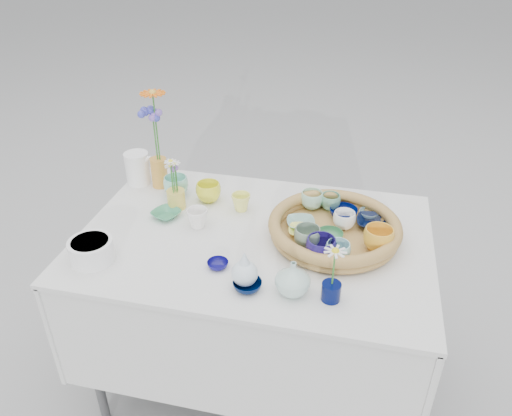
% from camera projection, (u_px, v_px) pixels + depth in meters
% --- Properties ---
extents(ground, '(80.00, 80.00, 0.00)m').
position_uv_depth(ground, '(255.00, 377.00, 2.21)').
color(ground, '#9A9A9A').
extents(display_table, '(1.26, 0.86, 0.77)m').
position_uv_depth(display_table, '(255.00, 377.00, 2.21)').
color(display_table, silver).
rests_on(display_table, ground).
extents(wicker_tray, '(0.47, 0.47, 0.08)m').
position_uv_depth(wicker_tray, '(334.00, 229.00, 1.78)').
color(wicker_tray, brown).
rests_on(wicker_tray, display_table).
extents(tray_ceramic_0, '(0.13, 0.13, 0.03)m').
position_uv_depth(tray_ceramic_0, '(343.00, 213.00, 1.88)').
color(tray_ceramic_0, '#020D49').
rests_on(tray_ceramic_0, wicker_tray).
extents(tray_ceramic_1, '(0.12, 0.12, 0.03)m').
position_uv_depth(tray_ceramic_1, '(372.00, 223.00, 1.82)').
color(tray_ceramic_1, black).
rests_on(tray_ceramic_1, wicker_tray).
extents(tray_ceramic_2, '(0.11, 0.11, 0.08)m').
position_uv_depth(tray_ceramic_2, '(378.00, 239.00, 1.69)').
color(tray_ceramic_2, gold).
rests_on(tray_ceramic_2, wicker_tray).
extents(tray_ceramic_3, '(0.12, 0.12, 0.03)m').
position_uv_depth(tray_ceramic_3, '(330.00, 236.00, 1.75)').
color(tray_ceramic_3, '#3B824F').
rests_on(tray_ceramic_3, wicker_tray).
extents(tray_ceramic_4, '(0.10, 0.10, 0.07)m').
position_uv_depth(tray_ceramic_4, '(307.00, 237.00, 1.70)').
color(tray_ceramic_4, gray).
rests_on(tray_ceramic_4, wicker_tray).
extents(tray_ceramic_5, '(0.12, 0.12, 0.03)m').
position_uv_depth(tray_ceramic_5, '(301.00, 223.00, 1.82)').
color(tray_ceramic_5, '#82B3A7').
rests_on(tray_ceramic_5, wicker_tray).
extents(tray_ceramic_6, '(0.09, 0.09, 0.07)m').
position_uv_depth(tray_ceramic_6, '(312.00, 200.00, 1.92)').
color(tray_ceramic_6, '#9CD5B8').
rests_on(tray_ceramic_6, wicker_tray).
extents(tray_ceramic_7, '(0.08, 0.08, 0.06)m').
position_uv_depth(tray_ceramic_7, '(344.00, 220.00, 1.81)').
color(tray_ceramic_7, white).
rests_on(tray_ceramic_7, wicker_tray).
extents(tray_ceramic_8, '(0.09, 0.09, 0.02)m').
position_uv_depth(tray_ceramic_8, '(369.00, 214.00, 1.88)').
color(tray_ceramic_8, '#92C3D2').
rests_on(tray_ceramic_8, wicker_tray).
extents(tray_ceramic_9, '(0.13, 0.13, 0.08)m').
position_uv_depth(tray_ceramic_9, '(321.00, 249.00, 1.64)').
color(tray_ceramic_9, '#1C1158').
rests_on(tray_ceramic_9, wicker_tray).
extents(tray_ceramic_10, '(0.10, 0.10, 0.02)m').
position_uv_depth(tray_ceramic_10, '(301.00, 231.00, 1.78)').
color(tray_ceramic_10, '#FBFD67').
rests_on(tray_ceramic_10, wicker_tray).
extents(tray_ceramic_11, '(0.09, 0.09, 0.07)m').
position_uv_depth(tray_ceramic_11, '(338.00, 252.00, 1.64)').
color(tray_ceramic_11, '#A2E2DB').
rests_on(tray_ceramic_11, wicker_tray).
extents(tray_ceramic_12, '(0.10, 0.10, 0.06)m').
position_uv_depth(tray_ceramic_12, '(330.00, 202.00, 1.92)').
color(tray_ceramic_12, '#63A384').
rests_on(tray_ceramic_12, wicker_tray).
extents(loose_ceramic_0, '(0.10, 0.10, 0.08)m').
position_uv_depth(loose_ceramic_0, '(208.00, 192.00, 2.00)').
color(loose_ceramic_0, yellow).
rests_on(loose_ceramic_0, display_table).
extents(loose_ceramic_1, '(0.10, 0.10, 0.07)m').
position_uv_depth(loose_ceramic_1, '(241.00, 202.00, 1.94)').
color(loose_ceramic_1, '#F6F76C').
rests_on(loose_ceramic_1, display_table).
extents(loose_ceramic_2, '(0.14, 0.14, 0.03)m').
position_uv_depth(loose_ceramic_2, '(166.00, 214.00, 1.91)').
color(loose_ceramic_2, '#3D8F65').
rests_on(loose_ceramic_2, display_table).
extents(loose_ceramic_3, '(0.09, 0.09, 0.07)m').
position_uv_depth(loose_ceramic_3, '(198.00, 218.00, 1.84)').
color(loose_ceramic_3, white).
rests_on(loose_ceramic_3, display_table).
extents(loose_ceramic_4, '(0.08, 0.08, 0.02)m').
position_uv_depth(loose_ceramic_4, '(218.00, 264.00, 1.65)').
color(loose_ceramic_4, '#0C085B').
rests_on(loose_ceramic_4, display_table).
extents(loose_ceramic_5, '(0.12, 0.12, 0.08)m').
position_uv_depth(loose_ceramic_5, '(176.00, 186.00, 2.05)').
color(loose_ceramic_5, '#87D5BE').
rests_on(loose_ceramic_5, display_table).
extents(loose_ceramic_6, '(0.11, 0.11, 0.03)m').
position_uv_depth(loose_ceramic_6, '(247.00, 285.00, 1.55)').
color(loose_ceramic_6, '#000E34').
rests_on(loose_ceramic_6, display_table).
extents(fluted_bowl, '(0.18, 0.18, 0.08)m').
position_uv_depth(fluted_bowl, '(91.00, 250.00, 1.67)').
color(fluted_bowl, white).
rests_on(fluted_bowl, display_table).
extents(bud_vase_paleblue, '(0.10, 0.10, 0.13)m').
position_uv_depth(bud_vase_paleblue, '(245.00, 268.00, 1.55)').
color(bud_vase_paleblue, silver).
rests_on(bud_vase_paleblue, display_table).
extents(bud_vase_seafoam, '(0.11, 0.11, 0.11)m').
position_uv_depth(bud_vase_seafoam, '(293.00, 278.00, 1.52)').
color(bud_vase_seafoam, '#AFD2C7').
rests_on(bud_vase_seafoam, display_table).
extents(bud_vase_cobalt, '(0.08, 0.08, 0.06)m').
position_uv_depth(bud_vase_cobalt, '(331.00, 292.00, 1.50)').
color(bud_vase_cobalt, '#020A3C').
rests_on(bud_vase_cobalt, display_table).
extents(single_daisy, '(0.10, 0.10, 0.14)m').
position_uv_depth(single_daisy, '(334.00, 268.00, 1.46)').
color(single_daisy, white).
rests_on(single_daisy, bud_vase_cobalt).
extents(tall_vase_yellow, '(0.09, 0.09, 0.13)m').
position_uv_depth(tall_vase_yellow, '(159.00, 172.00, 2.09)').
color(tall_vase_yellow, gold).
rests_on(tall_vase_yellow, display_table).
extents(gerbera, '(0.15, 0.15, 0.30)m').
position_uv_depth(gerbera, '(156.00, 128.00, 1.98)').
color(gerbera, orange).
rests_on(gerbera, tall_vase_yellow).
extents(hydrangea, '(0.09, 0.09, 0.27)m').
position_uv_depth(hydrangea, '(155.00, 138.00, 2.01)').
color(hydrangea, '#3B40BC').
rests_on(hydrangea, tall_vase_yellow).
extents(white_pitcher, '(0.17, 0.15, 0.14)m').
position_uv_depth(white_pitcher, '(138.00, 168.00, 2.12)').
color(white_pitcher, white).
rests_on(white_pitcher, display_table).
extents(daisy_cup, '(0.09, 0.09, 0.08)m').
position_uv_depth(daisy_cup, '(176.00, 199.00, 1.96)').
color(daisy_cup, '#DEC54D').
rests_on(daisy_cup, display_table).
extents(daisy_posy, '(0.09, 0.09, 0.14)m').
position_uv_depth(daisy_posy, '(173.00, 175.00, 1.89)').
color(daisy_posy, white).
rests_on(daisy_posy, daisy_cup).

